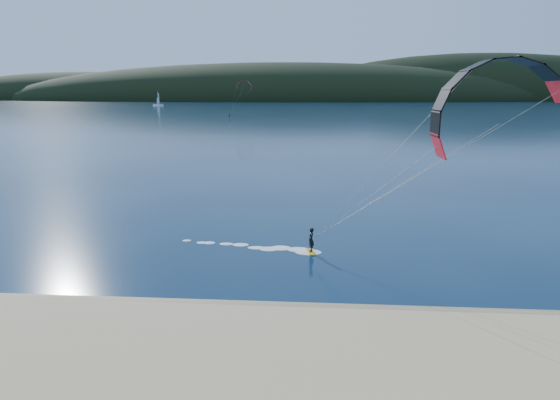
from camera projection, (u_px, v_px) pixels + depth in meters
name	position (u px, v px, depth m)	size (l,w,h in m)	color
ground	(167.00, 354.00, 21.73)	(1800.00, 1800.00, 0.00)	#071B37
wet_sand	(192.00, 310.00, 26.10)	(220.00, 2.50, 0.10)	olive
headland	(312.00, 100.00, 747.01)	(1200.00, 310.00, 140.00)	black
kitesurfer_near	(488.00, 130.00, 27.53)	(25.36, 8.63, 14.84)	gold
kitesurfer_far	(244.00, 89.00, 212.50)	(12.02, 8.60, 16.19)	gold
sailboat	(158.00, 105.00, 423.58)	(9.02, 5.82, 12.87)	white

